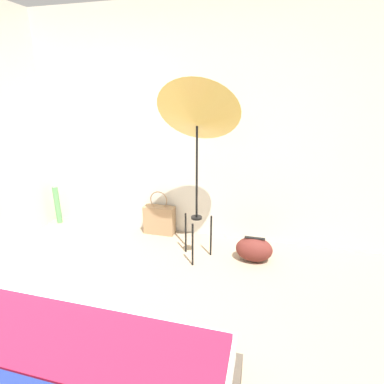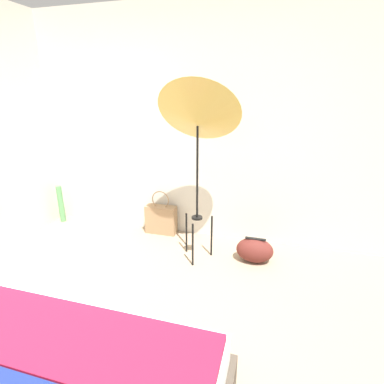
% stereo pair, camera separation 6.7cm
% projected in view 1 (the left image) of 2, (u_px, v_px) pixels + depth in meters
% --- Properties ---
extents(ground_plane, '(14.00, 14.00, 0.00)m').
position_uv_depth(ground_plane, '(77.00, 370.00, 1.91)').
color(ground_plane, gray).
extents(wall_back, '(8.00, 0.05, 2.60)m').
position_uv_depth(wall_back, '(174.00, 127.00, 3.43)').
color(wall_back, beige).
rests_on(wall_back, ground_plane).
extents(photo_umbrella, '(0.80, 0.66, 1.81)m').
position_uv_depth(photo_umbrella, '(197.00, 119.00, 2.75)').
color(photo_umbrella, black).
rests_on(photo_umbrella, ground_plane).
extents(tote_bag, '(0.38, 0.15, 0.55)m').
position_uv_depth(tote_bag, '(159.00, 219.00, 3.71)').
color(tote_bag, '#9E7A56').
rests_on(tote_bag, ground_plane).
extents(duffel_bag, '(0.38, 0.25, 0.26)m').
position_uv_depth(duffel_bag, '(254.00, 249.00, 3.12)').
color(duffel_bag, '#5B231E').
rests_on(duffel_bag, ground_plane).
extents(paper_roll, '(0.07, 0.07, 0.50)m').
position_uv_depth(paper_roll, '(57.00, 205.00, 3.98)').
color(paper_roll, '#56995B').
rests_on(paper_roll, ground_plane).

